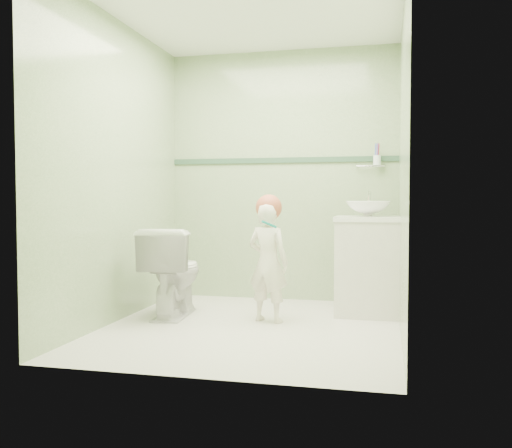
# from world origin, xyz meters

# --- Properties ---
(ground) EXTENTS (2.50, 2.50, 0.00)m
(ground) POSITION_xyz_m (0.00, 0.00, 0.00)
(ground) COLOR silver
(ground) RESTS_ON ground
(room_shell) EXTENTS (2.50, 2.54, 2.40)m
(room_shell) POSITION_xyz_m (0.00, 0.00, 1.20)
(room_shell) COLOR #8EAC7A
(room_shell) RESTS_ON ground
(trim_stripe) EXTENTS (2.20, 0.02, 0.05)m
(trim_stripe) POSITION_xyz_m (0.00, 1.24, 1.35)
(trim_stripe) COLOR #33543E
(trim_stripe) RESTS_ON room_shell
(vanity) EXTENTS (0.52, 0.50, 0.80)m
(vanity) POSITION_xyz_m (0.84, 0.70, 0.40)
(vanity) COLOR silver
(vanity) RESTS_ON ground
(counter) EXTENTS (0.54, 0.52, 0.04)m
(counter) POSITION_xyz_m (0.84, 0.70, 0.81)
(counter) COLOR white
(counter) RESTS_ON vanity
(basin) EXTENTS (0.37, 0.37, 0.13)m
(basin) POSITION_xyz_m (0.84, 0.70, 0.89)
(basin) COLOR white
(basin) RESTS_ON counter
(faucet) EXTENTS (0.03, 0.13, 0.18)m
(faucet) POSITION_xyz_m (0.84, 0.89, 0.97)
(faucet) COLOR silver
(faucet) RESTS_ON counter
(cup_holder) EXTENTS (0.26, 0.07, 0.21)m
(cup_holder) POSITION_xyz_m (0.89, 1.18, 1.33)
(cup_holder) COLOR silver
(cup_holder) RESTS_ON room_shell
(toilet) EXTENTS (0.47, 0.76, 0.74)m
(toilet) POSITION_xyz_m (-0.74, 0.27, 0.37)
(toilet) COLOR white
(toilet) RESTS_ON ground
(toddler) EXTENTS (0.39, 0.31, 0.94)m
(toddler) POSITION_xyz_m (0.08, 0.23, 0.47)
(toddler) COLOR #F0E4D0
(toddler) RESTS_ON ground
(hair_cap) EXTENTS (0.21, 0.21, 0.21)m
(hair_cap) POSITION_xyz_m (0.08, 0.25, 0.91)
(hair_cap) COLOR #B8593C
(hair_cap) RESTS_ON toddler
(teal_toothbrush) EXTENTS (0.11, 0.14, 0.08)m
(teal_toothbrush) POSITION_xyz_m (0.12, 0.09, 0.79)
(teal_toothbrush) COLOR #0C8882
(teal_toothbrush) RESTS_ON toddler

